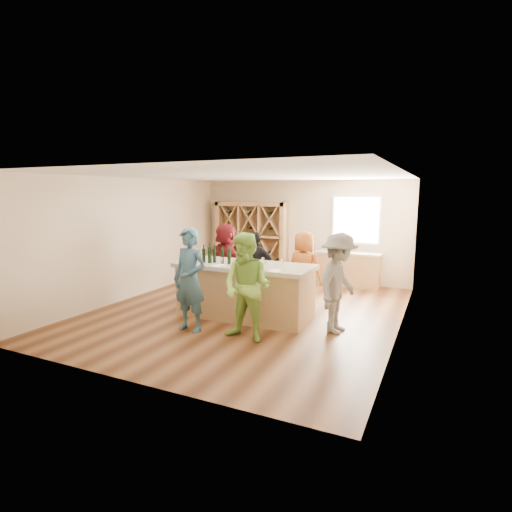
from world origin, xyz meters
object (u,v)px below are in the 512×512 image
at_px(person_server, 339,283).
at_px(person_far_left, 226,260).
at_px(tasting_counter_base, 245,293).
at_px(person_far_right, 304,270).
at_px(wine_bottle_c, 215,256).
at_px(wine_rack, 251,239).
at_px(person_near_left, 190,280).
at_px(wine_bottle_e, 229,257).
at_px(wine_bottle_a, 204,256).
at_px(wine_bottle_b, 210,255).
at_px(person_far_mid, 256,268).
at_px(wine_bottle_f, 240,259).
at_px(wine_bottle_d, 222,257).
at_px(sink, 342,248).
at_px(person_near_right, 247,287).

bearing_deg(person_server, person_far_left, 76.12).
distance_m(tasting_counter_base, person_far_right, 1.47).
xyz_separation_m(wine_bottle_c, person_far_left, (-0.48, 1.33, -0.33)).
relative_size(person_server, person_far_right, 1.07).
xyz_separation_m(wine_rack, person_near_left, (1.09, -4.75, -0.17)).
xyz_separation_m(wine_bottle_c, person_near_left, (0.08, -0.98, -0.29)).
bearing_deg(wine_bottle_c, person_server, 1.04).
distance_m(wine_bottle_e, person_far_right, 1.77).
distance_m(wine_bottle_a, person_near_left, 0.99).
distance_m(person_near_left, person_server, 2.63).
distance_m(tasting_counter_base, wine_bottle_e, 0.79).
distance_m(person_server, person_far_right, 1.64).
distance_m(tasting_counter_base, wine_bottle_c, 0.95).
bearing_deg(wine_bottle_b, wine_rack, 103.94).
bearing_deg(person_far_right, tasting_counter_base, 66.27).
bearing_deg(wine_bottle_c, tasting_counter_base, 11.42).
bearing_deg(person_far_mid, person_near_left, 77.92).
relative_size(wine_bottle_e, person_near_left, 0.16).
height_order(tasting_counter_base, person_server, person_server).
distance_m(person_near_left, person_far_mid, 2.19).
xyz_separation_m(wine_bottle_e, person_far_mid, (0.01, 1.23, -0.42)).
bearing_deg(tasting_counter_base, wine_bottle_e, -145.28).
relative_size(tasting_counter_base, person_far_left, 1.47).
xyz_separation_m(wine_rack, tasting_counter_base, (1.62, -3.65, -0.60)).
relative_size(wine_bottle_a, wine_bottle_f, 0.92).
distance_m(wine_bottle_d, person_near_left, 0.97).
bearing_deg(person_far_mid, person_far_right, -178.46).
relative_size(wine_bottle_c, wine_bottle_e, 0.94).
height_order(person_far_right, wine_bottle_f, person_far_right).
height_order(wine_bottle_b, person_far_mid, person_far_mid).
distance_m(sink, person_near_right, 4.71).
height_order(wine_bottle_d, person_near_left, person_near_left).
bearing_deg(wine_bottle_d, person_near_left, -98.58).
bearing_deg(person_far_left, person_near_right, 154.17).
bearing_deg(wine_bottle_c, person_near_left, -85.53).
bearing_deg(wine_rack, person_far_left, -77.73).
height_order(tasting_counter_base, wine_bottle_f, wine_bottle_f).
distance_m(wine_rack, wine_bottle_c, 3.91).
bearing_deg(person_server, person_near_right, 138.12).
height_order(sink, person_server, person_server).
height_order(wine_bottle_a, wine_bottle_b, wine_bottle_b).
relative_size(wine_rack, wine_bottle_e, 7.57).
relative_size(wine_bottle_c, wine_bottle_f, 0.92).
bearing_deg(person_near_right, wine_bottle_b, 150.45).
distance_m(wine_rack, person_far_left, 2.51).
bearing_deg(person_far_left, person_far_right, -153.21).
height_order(wine_bottle_d, person_far_mid, person_far_mid).
bearing_deg(person_far_left, wine_bottle_e, 149.38).
distance_m(wine_bottle_e, wine_bottle_f, 0.32).
xyz_separation_m(tasting_counter_base, person_server, (1.89, -0.08, 0.39)).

